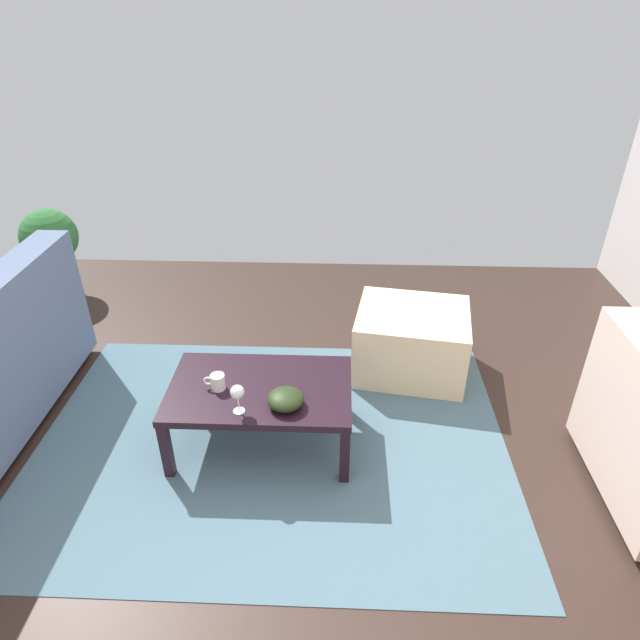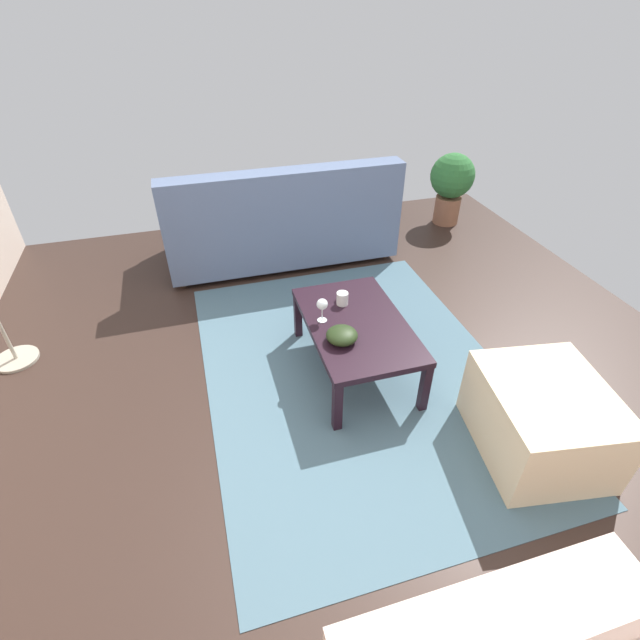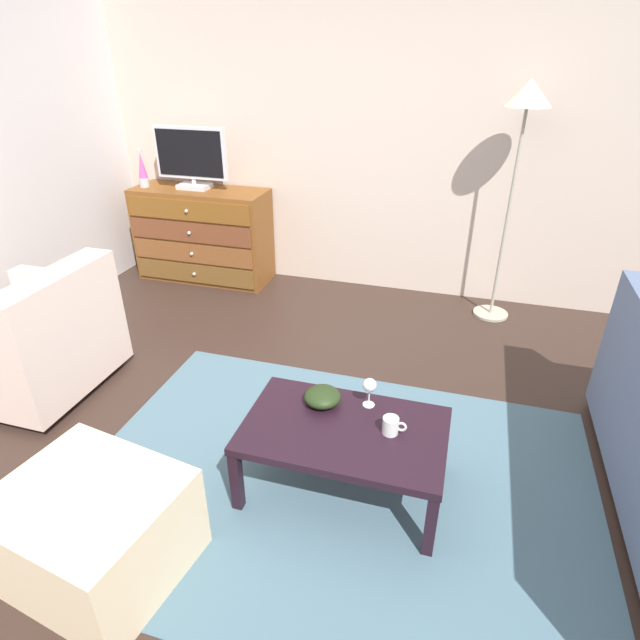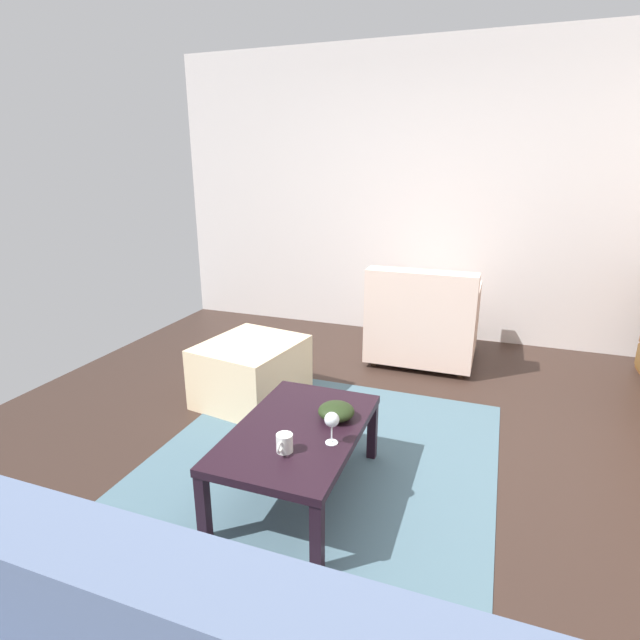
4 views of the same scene
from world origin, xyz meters
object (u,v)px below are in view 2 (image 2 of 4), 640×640
mug (342,298)px  couch_large (280,222)px  potted_plant (451,182)px  ottoman (541,419)px  wine_glass (322,305)px  coffee_table (356,328)px  bowl_decorative (342,335)px

mug → couch_large: (1.43, 0.10, -0.08)m
mug → potted_plant: size_ratio=0.16×
mug → ottoman: size_ratio=0.16×
wine_glass → mug: 0.24m
couch_large → coffee_table: bearing=-175.6°
coffee_table → mug: 0.24m
wine_glass → ottoman: wine_glass is taller
coffee_table → ottoman: (-0.88, -0.73, -0.12)m
potted_plant → couch_large: bearing=98.0°
couch_large → mug: bearing=-175.8°
coffee_table → wine_glass: size_ratio=6.14×
wine_glass → potted_plant: (1.84, -1.91, -0.06)m
bowl_decorative → ottoman: bearing=-129.9°
wine_glass → mug: wine_glass is taller
wine_glass → couch_large: (1.58, -0.07, -0.15)m
couch_large → ottoman: couch_large is taller
coffee_table → wine_glass: (0.08, 0.20, 0.16)m
mug → bowl_decorative: size_ratio=0.61×
wine_glass → ottoman: (-0.96, -0.93, -0.28)m
wine_glass → ottoman: size_ratio=0.22×
wine_glass → bowl_decorative: size_ratio=0.84×
mug → potted_plant: (1.69, -1.73, 0.01)m
coffee_table → potted_plant: 2.56m
mug → wine_glass: bearing=128.5°
mug → couch_large: size_ratio=0.06×
mug → ottoman: bearing=-145.7°
wine_glass → bowl_decorative: (-0.23, -0.05, -0.07)m
coffee_table → bowl_decorative: (-0.15, 0.15, 0.09)m
coffee_table → couch_large: (1.65, 0.13, 0.01)m
couch_large → ottoman: bearing=-161.4°
potted_plant → ottoman: bearing=160.6°
coffee_table → bowl_decorative: bearing=135.5°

